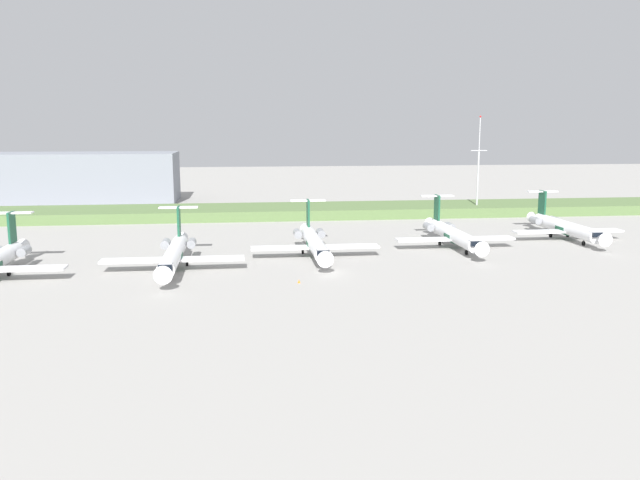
# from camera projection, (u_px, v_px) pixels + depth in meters

# --- Properties ---
(ground_plane) EXTENTS (500.00, 500.00, 0.00)m
(ground_plane) POSITION_uv_depth(u_px,v_px,m) (310.00, 240.00, 132.39)
(ground_plane) COLOR #9E9B96
(grass_berm) EXTENTS (320.00, 20.00, 2.50)m
(grass_berm) POSITION_uv_depth(u_px,v_px,m) (295.00, 211.00, 168.71)
(grass_berm) COLOR #597542
(grass_berm) RESTS_ON ground
(regional_jet_second) EXTENTS (22.81, 31.00, 9.00)m
(regional_jet_second) POSITION_uv_depth(u_px,v_px,m) (174.00, 253.00, 105.78)
(regional_jet_second) COLOR white
(regional_jet_second) RESTS_ON ground
(regional_jet_third) EXTENTS (22.81, 31.00, 9.00)m
(regional_jet_third) POSITION_uv_depth(u_px,v_px,m) (314.00, 242.00, 116.54)
(regional_jet_third) COLOR white
(regional_jet_third) RESTS_ON ground
(regional_jet_fourth) EXTENTS (22.81, 31.00, 9.00)m
(regional_jet_fourth) POSITION_uv_depth(u_px,v_px,m) (452.00, 234.00, 124.97)
(regional_jet_fourth) COLOR white
(regional_jet_fourth) RESTS_ON ground
(regional_jet_fifth) EXTENTS (22.81, 31.00, 9.00)m
(regional_jet_fifth) POSITION_uv_depth(u_px,v_px,m) (564.00, 227.00, 134.15)
(regional_jet_fifth) COLOR white
(regional_jet_fifth) RESTS_ON ground
(antenna_mast) EXTENTS (4.40, 0.50, 25.76)m
(antenna_mast) POSITION_uv_depth(u_px,v_px,m) (478.00, 174.00, 169.78)
(antenna_mast) COLOR #B2B2B7
(antenna_mast) RESTS_ON ground
(distant_hangar) EXTENTS (55.71, 22.23, 15.11)m
(distant_hangar) POSITION_uv_depth(u_px,v_px,m) (84.00, 178.00, 198.11)
(distant_hangar) COLOR gray
(distant_hangar) RESTS_ON ground
(safety_cone_front_marker) EXTENTS (0.44, 0.44, 0.55)m
(safety_cone_front_marker) POSITION_uv_depth(u_px,v_px,m) (299.00, 281.00, 96.33)
(safety_cone_front_marker) COLOR orange
(safety_cone_front_marker) RESTS_ON ground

